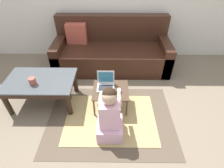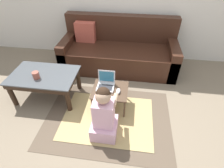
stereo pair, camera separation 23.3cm
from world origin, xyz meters
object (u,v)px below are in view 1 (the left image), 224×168
object	(u,v)px
computer_mouse	(119,91)
person_seated	(110,117)
laptop_desk	(111,92)
cup_on_table	(32,81)
laptop	(106,85)
couch	(111,51)
coffee_table	(41,84)

from	to	relation	value
computer_mouse	person_seated	xyz separation A→B (m)	(-0.12, -0.43, -0.02)
laptop_desk	cup_on_table	xyz separation A→B (m)	(-1.03, -0.01, 0.18)
laptop	computer_mouse	distance (m)	0.21
laptop_desk	computer_mouse	world-z (taller)	computer_mouse
couch	laptop	world-z (taller)	couch
laptop_desk	person_seated	world-z (taller)	person_seated
laptop_desk	person_seated	bearing A→B (deg)	-90.24
coffee_table	person_seated	world-z (taller)	person_seated
couch	cup_on_table	bearing A→B (deg)	-132.44
coffee_table	computer_mouse	size ratio (longest dim) A/B	8.40
laptop	cup_on_table	world-z (taller)	laptop
laptop_desk	coffee_table	bearing A→B (deg)	175.09
coffee_table	laptop_desk	size ratio (longest dim) A/B	1.94
coffee_table	laptop_desk	world-z (taller)	coffee_table
laptop_desk	cup_on_table	size ratio (longest dim) A/B	4.90
couch	person_seated	world-z (taller)	couch
person_seated	cup_on_table	size ratio (longest dim) A/B	7.39
couch	computer_mouse	distance (m)	1.15
laptop_desk	person_seated	xyz separation A→B (m)	(-0.00, -0.47, 0.04)
couch	coffee_table	size ratio (longest dim) A/B	2.17
computer_mouse	laptop_desk	bearing A→B (deg)	161.08
cup_on_table	laptop	bearing A→B (deg)	4.04
laptop	person_seated	xyz separation A→B (m)	(0.07, -0.53, -0.04)
computer_mouse	cup_on_table	xyz separation A→B (m)	(-1.14, 0.03, 0.13)
computer_mouse	couch	bearing A→B (deg)	96.06
laptop_desk	cup_on_table	world-z (taller)	cup_on_table
laptop	person_seated	world-z (taller)	person_seated
couch	laptop	size ratio (longest dim) A/B	8.64
couch	coffee_table	xyz separation A→B (m)	(-0.97, -1.02, 0.05)
coffee_table	person_seated	bearing A→B (deg)	-29.73
laptop_desk	laptop	size ratio (longest dim) A/B	2.05
coffee_table	laptop	xyz separation A→B (m)	(0.91, -0.03, 0.01)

